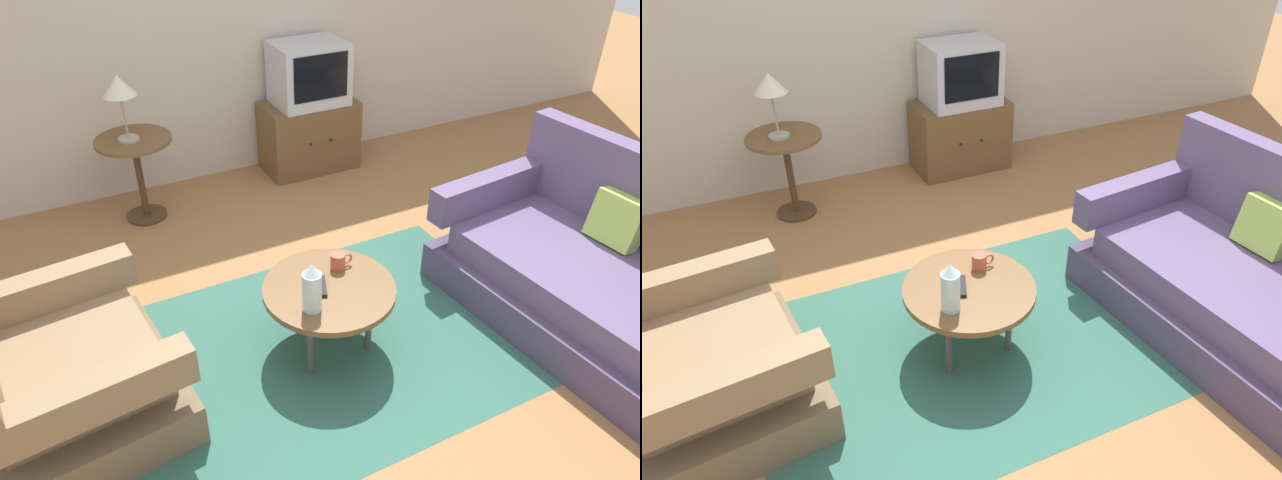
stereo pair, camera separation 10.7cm
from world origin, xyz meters
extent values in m
plane|color=olive|center=(0.00, 0.00, 0.00)|extent=(16.00, 16.00, 0.00)
cube|color=#BCB29E|center=(0.00, 2.38, 1.35)|extent=(9.00, 0.12, 2.70)
cube|color=#2D5B4C|center=(-0.15, 0.00, 0.00)|extent=(2.37, 1.64, 0.00)
cube|color=brown|center=(-1.43, 0.11, 0.12)|extent=(0.98, 1.05, 0.24)
cube|color=#846B4C|center=(-1.43, 0.11, 0.33)|extent=(0.81, 0.76, 0.18)
cube|color=#846B4C|center=(-1.39, -0.30, 0.51)|extent=(0.89, 0.23, 0.18)
cube|color=#846B4C|center=(-1.48, 0.51, 0.51)|extent=(0.89, 0.23, 0.18)
cube|color=#4B3E5C|center=(1.28, -0.48, 0.12)|extent=(1.14, 1.81, 0.24)
cube|color=#5B4C70|center=(1.28, -0.48, 0.33)|extent=(0.97, 1.51, 0.18)
cube|color=#5B4C70|center=(1.20, 0.30, 0.53)|extent=(0.99, 0.23, 0.22)
cube|color=#A3C651|center=(1.54, -0.36, 0.57)|extent=(0.20, 0.31, 0.31)
cylinder|color=brown|center=(-0.15, 0.00, 0.41)|extent=(0.71, 0.71, 0.04)
cylinder|color=#4C4742|center=(-0.14, 0.22, 0.19)|extent=(0.04, 0.04, 0.39)
cylinder|color=#4C4742|center=(-0.32, -0.13, 0.19)|extent=(0.04, 0.04, 0.39)
cylinder|color=#4C4742|center=(0.04, -0.12, 0.19)|extent=(0.04, 0.04, 0.39)
cylinder|color=brown|center=(-0.74, 1.87, 0.63)|extent=(0.54, 0.54, 0.02)
cylinder|color=#47311C|center=(-0.74, 1.87, 0.31)|extent=(0.05, 0.05, 0.62)
cylinder|color=#47311C|center=(-0.74, 1.87, 0.01)|extent=(0.30, 0.30, 0.02)
cube|color=brown|center=(0.74, 2.06, 0.30)|extent=(0.79, 0.43, 0.59)
sphere|color=black|center=(0.64, 1.83, 0.32)|extent=(0.02, 0.02, 0.02)
sphere|color=black|center=(0.83, 1.83, 0.32)|extent=(0.02, 0.02, 0.02)
cube|color=#B7B7BC|center=(0.74, 2.06, 0.84)|extent=(0.58, 0.43, 0.49)
cube|color=black|center=(0.74, 1.83, 0.87)|extent=(0.46, 0.01, 0.36)
cylinder|color=#9E937A|center=(-0.76, 1.85, 0.65)|extent=(0.15, 0.15, 0.02)
cylinder|color=#9E937A|center=(-0.76, 1.85, 0.82)|extent=(0.02, 0.02, 0.30)
cone|color=beige|center=(-0.76, 1.85, 1.04)|extent=(0.23, 0.23, 0.14)
cylinder|color=silver|center=(-0.30, -0.12, 0.53)|extent=(0.10, 0.10, 0.22)
cone|color=silver|center=(-0.30, -0.12, 0.67)|extent=(0.09, 0.09, 0.06)
cylinder|color=#B74C3D|center=(-0.03, 0.12, 0.47)|extent=(0.08, 0.08, 0.09)
torus|color=#B74C3D|center=(0.03, 0.12, 0.47)|extent=(0.06, 0.01, 0.06)
cube|color=black|center=(-0.18, 0.01, 0.43)|extent=(0.11, 0.18, 0.02)
camera|label=1|loc=(-1.29, -2.15, 2.36)|focal=33.04mm
camera|label=2|loc=(-1.19, -2.20, 2.36)|focal=33.04mm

